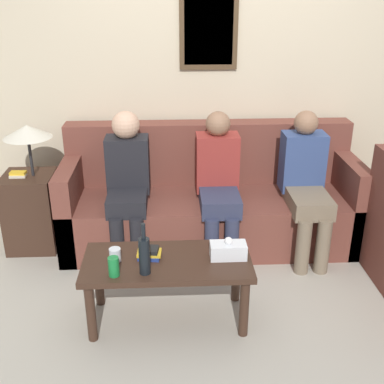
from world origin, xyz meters
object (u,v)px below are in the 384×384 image
drinking_glass (115,255)px  person_left (127,179)px  couch_main (210,203)px  coffee_table (167,269)px  wine_bottle (144,255)px  person_right (306,181)px  person_middle (218,180)px

drinking_glass → person_left: 0.93m
couch_main → person_left: 0.76m
couch_main → person_left: person_left is taller
coffee_table → wine_bottle: (-0.13, -0.15, 0.20)m
coffee_table → drinking_glass: drinking_glass is taller
drinking_glass → person_left: person_left is taller
couch_main → drinking_glass: couch_main is taller
couch_main → person_left: bearing=-165.9°
couch_main → wine_bottle: size_ratio=7.31×
coffee_table → person_right: person_right is taller
couch_main → person_middle: 0.35m
couch_main → wine_bottle: couch_main is taller
couch_main → wine_bottle: bearing=-112.0°
wine_bottle → person_right: person_right is taller
person_right → person_middle: bearing=176.8°
couch_main → wine_bottle: 1.36m
person_middle → person_right: bearing=-3.2°
drinking_glass → person_right: bearing=31.0°
person_left → person_middle: (0.72, -0.02, -0.02)m
couch_main → drinking_glass: size_ratio=28.07×
person_left → drinking_glass: bearing=-91.1°
person_left → coffee_table: bearing=-71.6°
person_left → person_right: (1.41, -0.06, -0.02)m
drinking_glass → couch_main: bearing=57.6°
person_right → coffee_table: bearing=-142.1°
drinking_glass → person_right: size_ratio=0.08×
drinking_glass → person_middle: person_middle is taller
coffee_table → person_left: 1.01m
drinking_glass → person_right: 1.67m
couch_main → person_left: size_ratio=2.10×
wine_bottle → person_left: (-0.18, 1.07, 0.06)m
coffee_table → drinking_glass: size_ratio=12.31×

